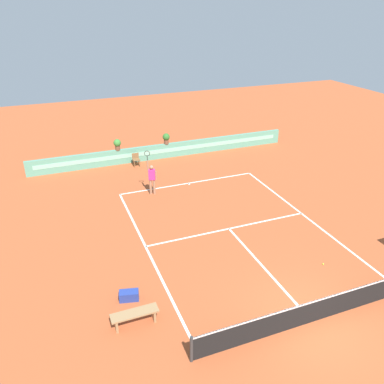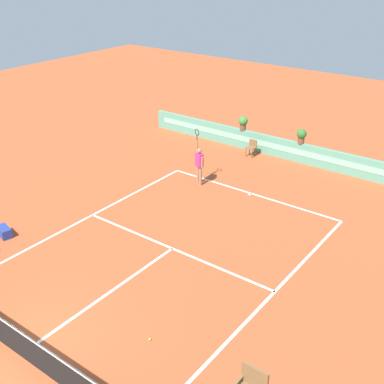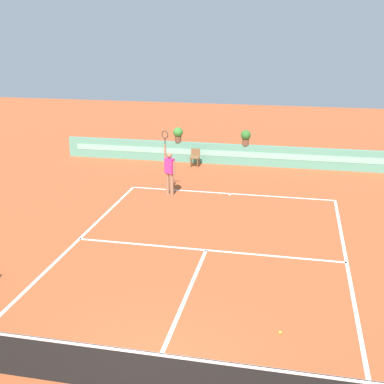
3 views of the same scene
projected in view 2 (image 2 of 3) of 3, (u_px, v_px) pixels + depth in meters
ground_plane at (165, 254)px, 17.22m from camera, size 60.00×60.00×0.00m
court_lines at (178, 245)px, 17.74m from camera, size 8.32×11.94×0.01m
net at (17, 340)px, 12.69m from camera, size 8.92×0.10×1.00m
back_wall_barrier at (298, 152)px, 24.45m from camera, size 18.00×0.21×1.00m
ball_kid_chair at (252, 147)px, 25.13m from camera, size 0.44×0.44×0.85m
gear_bag at (4, 232)px, 18.20m from camera, size 0.77×0.51×0.36m
tennis_player at (199, 163)px, 21.82m from camera, size 0.59×0.33×2.58m
tennis_ball_near_baseline at (150, 339)px, 13.40m from camera, size 0.07×0.07×0.07m
potted_plant_left at (243, 122)px, 25.78m from camera, size 0.48×0.48×0.72m
potted_plant_centre at (302, 135)px, 23.99m from camera, size 0.48×0.48×0.72m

